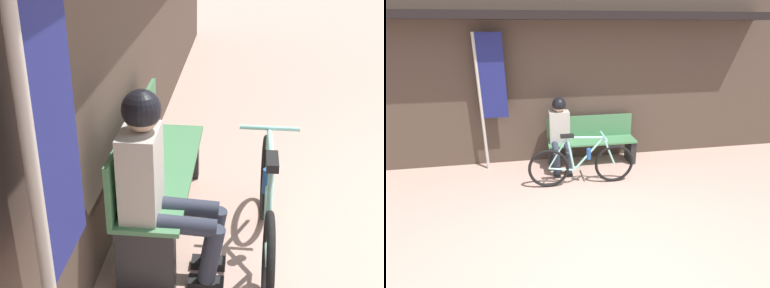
% 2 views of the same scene
% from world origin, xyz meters
% --- Properties ---
extents(ground_plane, '(24.00, 24.00, 0.00)m').
position_xyz_m(ground_plane, '(0.00, 0.00, 0.00)').
color(ground_plane, tan).
extents(storefront_wall, '(12.00, 0.56, 3.20)m').
position_xyz_m(storefront_wall, '(0.00, 2.85, 1.66)').
color(storefront_wall, '#4C3D33').
rests_on(storefront_wall, ground_plane).
extents(park_bench_near, '(1.56, 0.42, 0.85)m').
position_xyz_m(park_bench_near, '(0.30, 2.53, 0.40)').
color(park_bench_near, '#477F51').
rests_on(park_bench_near, ground_plane).
extents(bicycle, '(1.66, 0.40, 0.85)m').
position_xyz_m(bicycle, '(-0.01, 1.76, 0.35)').
color(bicycle, black).
rests_on(bicycle, ground_plane).
extents(person_seated, '(0.34, 0.62, 1.24)m').
position_xyz_m(person_seated, '(-0.27, 2.42, 0.71)').
color(person_seated, '#2D3342').
rests_on(person_seated, ground_plane).
extents(banner_pole, '(0.45, 0.05, 2.26)m').
position_xyz_m(banner_pole, '(-1.39, 2.60, 1.43)').
color(banner_pole, '#B7B2A8').
rests_on(banner_pole, ground_plane).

